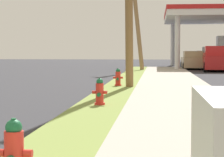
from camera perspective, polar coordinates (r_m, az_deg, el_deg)
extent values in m
cylinder|color=red|center=(5.20, -12.45, -9.86)|extent=(0.22, 0.22, 0.60)
sphere|color=#196038|center=(5.13, -12.50, -6.16)|extent=(0.19, 0.19, 0.19)
cylinder|color=#196038|center=(5.12, -12.51, -5.28)|extent=(0.06, 0.06, 0.05)
cylinder|color=red|center=(5.24, -14.14, -9.24)|extent=(0.10, 0.09, 0.09)
cylinder|color=red|center=(5.14, -10.74, -9.44)|extent=(0.10, 0.09, 0.09)
cylinder|color=red|center=(12.34, -1.59, -3.25)|extent=(0.29, 0.29, 0.06)
cylinder|color=red|center=(12.31, -1.59, -2.00)|extent=(0.22, 0.22, 0.60)
sphere|color=#196038|center=(12.28, -1.59, -0.42)|extent=(0.19, 0.19, 0.19)
cylinder|color=#196038|center=(12.27, -1.60, -0.05)|extent=(0.06, 0.06, 0.05)
cylinder|color=red|center=(12.33, -2.33, -1.77)|extent=(0.10, 0.09, 0.09)
cylinder|color=red|center=(12.28, -0.85, -1.79)|extent=(0.10, 0.09, 0.09)
cylinder|color=#196038|center=(12.14, -1.69, -2.09)|extent=(0.11, 0.12, 0.11)
cylinder|color=red|center=(19.01, 0.78, -0.84)|extent=(0.29, 0.29, 0.06)
cylinder|color=red|center=(19.00, 0.78, -0.02)|extent=(0.22, 0.22, 0.60)
sphere|color=#196038|center=(18.98, 0.78, 1.00)|extent=(0.19, 0.19, 0.19)
cylinder|color=#196038|center=(18.97, 0.78, 1.24)|extent=(0.06, 0.06, 0.05)
cylinder|color=red|center=(19.01, 0.30, 0.12)|extent=(0.10, 0.09, 0.09)
cylinder|color=red|center=(18.98, 1.26, 0.12)|extent=(0.10, 0.09, 0.09)
cylinder|color=#196038|center=(18.83, 0.73, -0.06)|extent=(0.11, 0.12, 0.11)
cylinder|color=red|center=(26.56, 2.20, 0.42)|extent=(0.29, 0.29, 0.06)
cylinder|color=red|center=(26.54, 2.20, 1.01)|extent=(0.22, 0.22, 0.60)
sphere|color=#196038|center=(26.53, 2.20, 1.74)|extent=(0.19, 0.19, 0.19)
cylinder|color=#196038|center=(26.53, 2.20, 1.91)|extent=(0.06, 0.06, 0.05)
cylinder|color=red|center=(26.55, 1.86, 1.11)|extent=(0.10, 0.09, 0.09)
cylinder|color=red|center=(26.53, 2.55, 1.11)|extent=(0.10, 0.09, 0.09)
cylinder|color=#196038|center=(26.37, 2.18, 0.99)|extent=(0.11, 0.12, 0.11)
cylinder|color=#937047|center=(35.24, 3.07, 8.96)|extent=(1.51, 1.26, 9.59)
cylinder|color=silver|center=(37.38, 8.39, 4.52)|extent=(0.44, 0.44, 4.49)
cylinder|color=silver|center=(48.56, 7.78, 4.31)|extent=(0.44, 0.44, 4.49)
cube|color=white|center=(43.29, 12.01, 7.66)|extent=(7.69, 13.00, 0.50)
cube|color=red|center=(43.33, 12.02, 8.23)|extent=(7.79, 13.10, 0.36)
cube|color=#47474C|center=(37.63, 12.86, 2.26)|extent=(0.70, 1.10, 1.60)
cube|color=#47474C|center=(48.76, 11.23, 2.57)|extent=(0.70, 1.10, 1.60)
cube|color=tan|center=(39.57, 10.32, 2.05)|extent=(1.83, 4.51, 0.85)
cube|color=tan|center=(39.33, 10.36, 3.07)|extent=(1.61, 2.03, 0.56)
cylinder|color=black|center=(41.22, 8.94, 1.72)|extent=(0.22, 0.60, 0.60)
cylinder|color=black|center=(41.35, 11.33, 1.70)|extent=(0.22, 0.60, 0.60)
cylinder|color=black|center=(37.83, 9.22, 1.56)|extent=(0.22, 0.60, 0.60)
cylinder|color=black|center=(37.96, 11.81, 1.53)|extent=(0.22, 0.60, 0.60)
cube|color=navy|center=(50.10, 10.37, 2.37)|extent=(2.15, 4.62, 0.85)
cube|color=navy|center=(49.87, 10.38, 3.17)|extent=(1.75, 2.14, 0.56)
cylinder|color=black|center=(51.81, 9.40, 2.09)|extent=(0.26, 0.61, 0.60)
cylinder|color=black|center=(51.82, 11.30, 2.07)|extent=(0.26, 0.61, 0.60)
cylinder|color=black|center=(48.41, 9.36, 1.99)|extent=(0.26, 0.61, 0.60)
cylinder|color=black|center=(48.42, 11.39, 1.97)|extent=(0.26, 0.61, 0.60)
cube|color=black|center=(43.00, 12.70, 2.30)|extent=(2.08, 5.43, 1.00)
cube|color=black|center=(42.03, 12.90, 3.47)|extent=(1.87, 2.08, 0.76)
cube|color=black|center=(44.17, 12.51, 3.14)|extent=(1.92, 2.94, 0.24)
cylinder|color=black|center=(40.76, 11.78, 1.78)|extent=(0.23, 0.76, 0.76)
cylinder|color=black|center=(45.27, 13.52, 1.93)|extent=(0.23, 0.76, 0.76)
cylinder|color=black|center=(45.03, 11.13, 1.96)|extent=(0.23, 0.76, 0.76)
cube|color=red|center=(36.10, 13.24, 2.06)|extent=(2.37, 5.52, 1.00)
cube|color=red|center=(35.12, 13.36, 3.45)|extent=(1.98, 2.17, 0.76)
cube|color=red|center=(37.27, 13.14, 3.06)|extent=(2.08, 3.04, 0.24)
cylinder|color=black|center=(33.92, 11.86, 1.43)|extent=(0.27, 0.77, 0.76)
cylinder|color=black|center=(38.21, 11.62, 1.67)|extent=(0.27, 0.77, 0.76)
cylinder|color=black|center=(44.40, 13.59, 1.90)|extent=(0.27, 0.77, 0.76)
cylinder|color=black|center=(49.69, 13.20, 2.08)|extent=(0.27, 0.77, 0.76)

